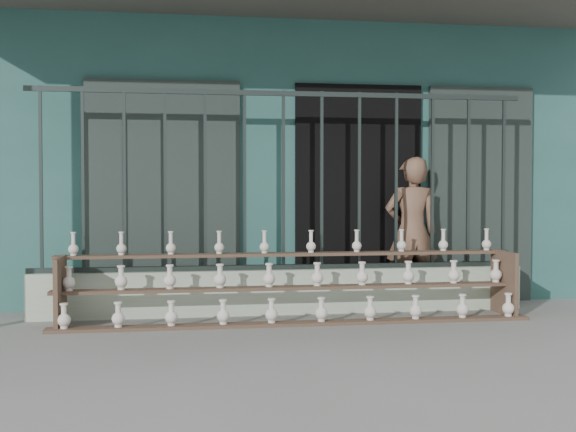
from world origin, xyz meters
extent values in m
plane|color=slate|center=(0.00, 0.00, 0.00)|extent=(60.00, 60.00, 0.00)
cube|color=#2A5953|center=(0.00, 4.30, 1.60)|extent=(7.00, 5.00, 3.20)
cube|color=black|center=(0.90, 1.82, 1.20)|extent=(1.40, 0.12, 2.40)
cube|color=#202A26|center=(-1.20, 1.78, 1.20)|extent=(1.60, 0.08, 2.40)
cube|color=#202A26|center=(2.30, 1.78, 1.20)|extent=(1.20, 0.08, 2.40)
cube|color=beige|center=(0.00, 1.30, 0.23)|extent=(5.00, 0.20, 0.45)
cube|color=#283330|center=(-2.35, 1.30, 1.35)|extent=(0.03, 0.03, 1.80)
cube|color=#283330|center=(-1.96, 1.30, 1.35)|extent=(0.03, 0.03, 1.80)
cube|color=#283330|center=(-1.57, 1.30, 1.35)|extent=(0.03, 0.03, 1.80)
cube|color=#283330|center=(-1.18, 1.30, 1.35)|extent=(0.03, 0.03, 1.80)
cube|color=#283330|center=(-0.78, 1.30, 1.35)|extent=(0.03, 0.03, 1.80)
cube|color=#283330|center=(-0.39, 1.30, 1.35)|extent=(0.03, 0.03, 1.80)
cube|color=#283330|center=(0.00, 1.30, 1.35)|extent=(0.03, 0.03, 1.80)
cube|color=#283330|center=(0.39, 1.30, 1.35)|extent=(0.03, 0.03, 1.80)
cube|color=#283330|center=(0.78, 1.30, 1.35)|extent=(0.03, 0.03, 1.80)
cube|color=#283330|center=(1.17, 1.30, 1.35)|extent=(0.03, 0.03, 1.80)
cube|color=#283330|center=(1.57, 1.30, 1.35)|extent=(0.03, 0.03, 1.80)
cube|color=#283330|center=(1.96, 1.30, 1.35)|extent=(0.03, 0.03, 1.80)
cube|color=#283330|center=(2.35, 1.30, 1.35)|extent=(0.03, 0.03, 1.80)
cube|color=#283330|center=(0.00, 1.30, 2.22)|extent=(5.00, 0.04, 0.05)
cube|color=#283330|center=(0.00, 1.30, 0.47)|extent=(5.00, 0.04, 0.05)
cube|color=brown|center=(0.03, 0.65, 0.01)|extent=(4.50, 0.18, 0.03)
cube|color=brown|center=(0.03, 0.90, 0.32)|extent=(4.50, 0.18, 0.03)
cube|color=brown|center=(0.03, 1.15, 0.61)|extent=(4.50, 0.18, 0.03)
cube|color=brown|center=(-2.12, 0.90, 0.32)|extent=(0.04, 0.55, 0.64)
cube|color=brown|center=(2.18, 0.90, 0.32)|extent=(0.04, 0.55, 0.64)
imported|color=brown|center=(1.43, 1.56, 0.80)|extent=(0.59, 0.39, 1.60)
camera|label=1|loc=(-1.06, -5.89, 1.24)|focal=45.00mm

